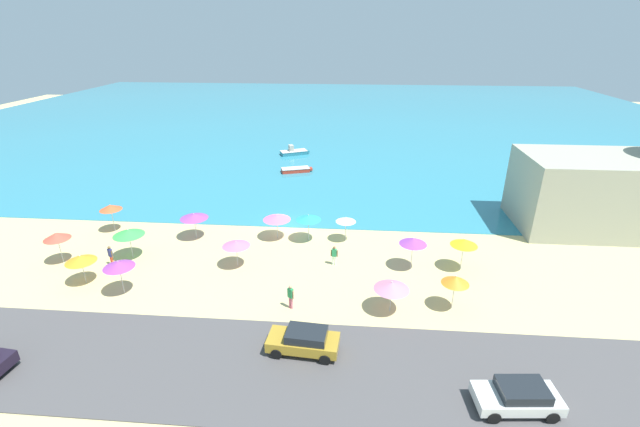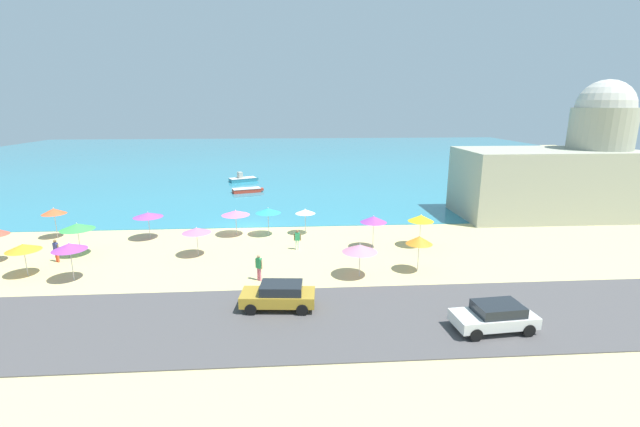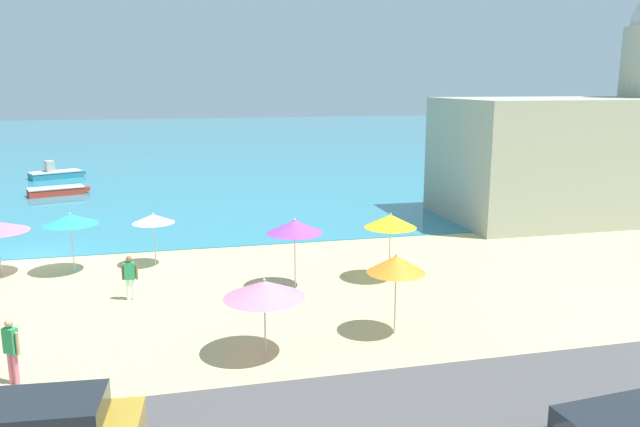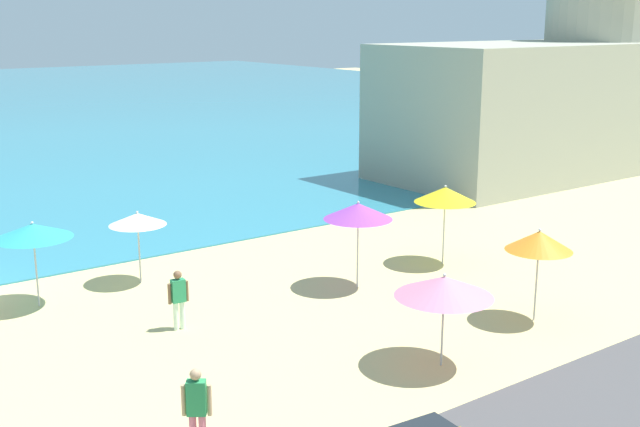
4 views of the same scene
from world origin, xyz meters
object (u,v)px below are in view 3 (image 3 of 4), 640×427
(beach_umbrella_6, at_px, (70,219))
(beach_umbrella_9, at_px, (396,264))
(beach_umbrella_12, at_px, (264,289))
(bather_2, at_px, (130,275))
(bather_1, at_px, (11,348))
(skiff_nearshore, at_px, (55,174))
(skiff_offshore, at_px, (57,191))
(harbor_fortress, at_px, (620,135))
(beach_umbrella_7, at_px, (390,221))
(beach_umbrella_8, at_px, (153,219))
(beach_umbrella_2, at_px, (295,227))

(beach_umbrella_6, relative_size, beach_umbrella_9, 0.97)
(beach_umbrella_12, height_order, bather_2, beach_umbrella_12)
(bather_1, distance_m, bather_2, 6.47)
(skiff_nearshore, bearing_deg, skiff_offshore, -80.23)
(bather_2, bearing_deg, beach_umbrella_6, 121.48)
(beach_umbrella_9, xyz_separation_m, harbor_fortress, (18.99, 14.16, 2.42))
(beach_umbrella_6, bearing_deg, skiff_nearshore, 100.58)
(beach_umbrella_6, height_order, beach_umbrella_12, beach_umbrella_6)
(bather_1, bearing_deg, skiff_offshore, 96.96)
(beach_umbrella_7, bearing_deg, beach_umbrella_8, 155.37)
(beach_umbrella_12, relative_size, bather_2, 1.43)
(beach_umbrella_7, xyz_separation_m, bather_2, (-9.80, -0.08, -1.46))
(beach_umbrella_8, distance_m, bather_2, 4.43)
(beach_umbrella_7, bearing_deg, skiff_offshore, 124.70)
(beach_umbrella_7, height_order, skiff_offshore, beach_umbrella_7)
(beach_umbrella_6, xyz_separation_m, skiff_offshore, (-3.68, 19.08, -1.89))
(beach_umbrella_7, distance_m, harbor_fortress, 19.61)
(skiff_nearshore, height_order, skiff_offshore, skiff_nearshore)
(beach_umbrella_7, relative_size, beach_umbrella_9, 1.04)
(bather_2, bearing_deg, beach_umbrella_8, 79.57)
(beach_umbrella_7, bearing_deg, bather_1, -154.12)
(bather_2, bearing_deg, beach_umbrella_2, -0.85)
(harbor_fortress, bearing_deg, beach_umbrella_12, -147.45)
(beach_umbrella_2, relative_size, beach_umbrella_6, 1.08)
(beach_umbrella_2, bearing_deg, skiff_offshore, 117.59)
(beach_umbrella_12, bearing_deg, beach_umbrella_6, 123.48)
(skiff_nearshore, distance_m, harbor_fortress, 41.40)
(beach_umbrella_2, distance_m, beach_umbrella_8, 6.76)
(beach_umbrella_2, distance_m, bather_2, 6.16)
(skiff_offshore, height_order, harbor_fortress, harbor_fortress)
(beach_umbrella_2, xyz_separation_m, harbor_fortress, (21.12, 9.11, 2.29))
(beach_umbrella_6, xyz_separation_m, harbor_fortress, (29.54, 5.02, 2.45))
(beach_umbrella_9, bearing_deg, beach_umbrella_6, 139.13)
(beach_umbrella_2, relative_size, skiff_offshore, 0.66)
(bather_2, xyz_separation_m, skiff_nearshore, (-7.54, 31.29, -0.48))
(beach_umbrella_6, distance_m, bather_2, 4.87)
(skiff_offshore, bearing_deg, skiff_nearshore, 99.77)
(beach_umbrella_2, bearing_deg, bather_1, -145.69)
(beach_umbrella_7, height_order, bather_1, beach_umbrella_7)
(beach_umbrella_7, relative_size, skiff_nearshore, 0.62)
(beach_umbrella_12, height_order, harbor_fortress, harbor_fortress)
(beach_umbrella_2, relative_size, harbor_fortress, 0.16)
(beach_umbrella_8, relative_size, skiff_nearshore, 0.53)
(beach_umbrella_7, height_order, beach_umbrella_12, beach_umbrella_7)
(beach_umbrella_6, height_order, skiff_offshore, beach_umbrella_6)
(beach_umbrella_9, height_order, harbor_fortress, harbor_fortress)
(bather_1, bearing_deg, skiff_nearshore, 97.59)
(beach_umbrella_6, relative_size, bather_1, 1.41)
(beach_umbrella_8, bearing_deg, skiff_nearshore, 107.08)
(beach_umbrella_6, distance_m, bather_1, 10.00)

